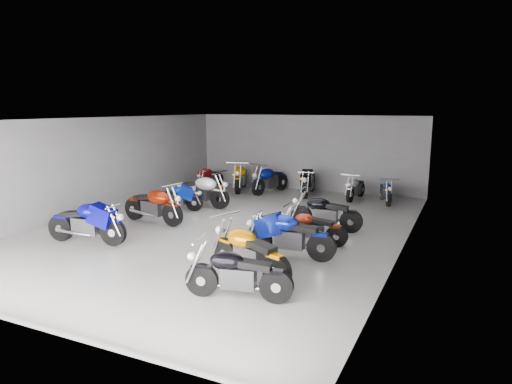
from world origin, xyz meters
TOP-DOWN VIEW (x-y plane):
  - ground at (0.00, 0.00)m, footprint 14.00×14.00m
  - wall_back at (0.00, 7.00)m, footprint 10.00×0.10m
  - wall_left at (-5.00, 0.00)m, footprint 0.10×14.00m
  - wall_right at (5.00, 0.00)m, footprint 0.10×14.00m
  - ceiling at (0.00, 0.00)m, footprint 10.00×14.00m
  - drain_grate at (0.00, -0.50)m, footprint 0.32×0.32m
  - motorcycle_left_b at (-2.58, -3.06)m, footprint 2.30×0.57m
  - motorcycle_left_d at (-2.34, -0.59)m, footprint 2.32×0.53m
  - motorcycle_left_e at (-2.68, 1.10)m, footprint 1.80×0.80m
  - motorcycle_left_f at (-2.27, 2.04)m, footprint 2.39×0.49m
  - motorcycle_right_a at (2.62, -4.56)m, footprint 2.05×0.61m
  - motorcycle_right_b at (2.32, -3.44)m, footprint 2.15×0.93m
  - motorcycle_right_c at (2.61, -1.92)m, footprint 2.25×0.49m
  - motorcycle_right_d at (2.77, -0.66)m, footprint 1.87×0.39m
  - motorcycle_right_e at (2.69, 0.86)m, footprint 2.13×0.44m
  - motorcycle_back_a at (-4.00, 5.57)m, footprint 0.41×1.86m
  - motorcycle_back_b at (-2.41, 5.45)m, footprint 0.92×2.33m
  - motorcycle_back_c at (-1.08, 5.52)m, footprint 0.71×2.30m
  - motorcycle_back_d at (0.53, 5.77)m, footprint 0.60×2.31m
  - motorcycle_back_e at (2.48, 5.64)m, footprint 0.42×1.93m
  - motorcycle_back_f at (3.66, 5.45)m, footprint 0.71×1.79m

SIDE VIEW (x-z plane):
  - ground at x=0.00m, z-range 0.00..0.00m
  - drain_grate at x=0.00m, z-range 0.00..0.01m
  - motorcycle_back_f at x=3.66m, z-range 0.04..0.85m
  - motorcycle_back_a at x=-4.00m, z-range 0.04..0.85m
  - motorcycle_right_d at x=2.77m, z-range 0.04..0.86m
  - motorcycle_left_e at x=-2.68m, z-range 0.04..0.87m
  - motorcycle_back_e at x=2.48m, z-range 0.04..0.89m
  - motorcycle_right_a at x=2.62m, z-range 0.04..0.95m
  - motorcycle_right_e at x=2.69m, z-range 0.04..0.98m
  - motorcycle_right_b at x=2.32m, z-range 0.05..1.03m
  - motorcycle_right_c at x=2.61m, z-range 0.05..1.03m
  - motorcycle_left_b at x=-2.58m, z-range 0.05..1.06m
  - motorcycle_left_d at x=-2.34m, z-range 0.05..1.07m
  - motorcycle_back_d at x=0.53m, z-range 0.05..1.07m
  - motorcycle_back_c at x=-1.08m, z-range 0.05..1.07m
  - motorcycle_left_f at x=-2.27m, z-range 0.05..1.10m
  - motorcycle_back_b at x=-2.41m, z-range 0.05..1.11m
  - wall_back at x=0.00m, z-range 0.00..3.20m
  - wall_left at x=-5.00m, z-range 0.00..3.20m
  - wall_right at x=5.00m, z-range 0.00..3.20m
  - ceiling at x=0.00m, z-range 3.20..3.24m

